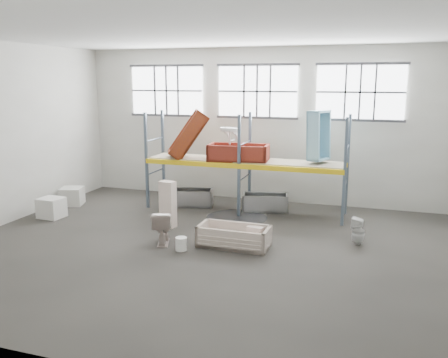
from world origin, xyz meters
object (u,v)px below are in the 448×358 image
at_px(bucket, 181,244).
at_px(steel_tub_left, 190,198).
at_px(cistern_tall, 168,204).
at_px(carton_near, 51,208).
at_px(toilet_beige, 163,227).
at_px(steel_tub_right, 265,202).
at_px(blue_tub_upright, 319,136).
at_px(rust_tub_flat, 238,153).
at_px(bathtub_beige, 234,236).
at_px(toilet_white, 358,231).

bearing_deg(bucket, steel_tub_left, 109.34).
height_order(cistern_tall, steel_tub_left, cistern_tall).
distance_m(cistern_tall, carton_near, 3.67).
bearing_deg(toilet_beige, carton_near, -34.07).
bearing_deg(steel_tub_right, blue_tub_upright, -4.45).
bearing_deg(steel_tub_right, toilet_beige, -114.72).
relative_size(steel_tub_left, carton_near, 2.12).
height_order(toilet_beige, steel_tub_right, toilet_beige).
distance_m(rust_tub_flat, carton_near, 5.75).
distance_m(bucket, carton_near, 4.89).
distance_m(blue_tub_upright, bucket, 5.24).
xyz_separation_m(cistern_tall, blue_tub_upright, (3.71, 2.35, 1.75)).
relative_size(steel_tub_right, carton_near, 2.03).
bearing_deg(bucket, bathtub_beige, 31.00).
xyz_separation_m(toilet_beige, toilet_white, (4.60, 1.41, -0.07)).
bearing_deg(cistern_tall, toilet_beige, -60.85).
height_order(toilet_white, steel_tub_left, toilet_white).
bearing_deg(rust_tub_flat, steel_tub_right, 25.28).
bearing_deg(steel_tub_left, blue_tub_upright, 1.38).
relative_size(toilet_beige, rust_tub_flat, 0.47).
height_order(toilet_beige, rust_tub_flat, rust_tub_flat).
relative_size(rust_tub_flat, blue_tub_upright, 1.25).
xyz_separation_m(toilet_white, bucket, (-3.96, -1.73, -0.18)).
bearing_deg(carton_near, bathtub_beige, -6.59).
bearing_deg(rust_tub_flat, toilet_white, -28.17).
xyz_separation_m(bathtub_beige, bucket, (-1.11, -0.66, -0.09)).
distance_m(bathtub_beige, cistern_tall, 2.38).
xyz_separation_m(steel_tub_left, steel_tub_right, (2.42, 0.22, -0.01)).
bearing_deg(rust_tub_flat, steel_tub_left, 175.09).
height_order(toilet_beige, carton_near, toilet_beige).
relative_size(cistern_tall, carton_near, 1.88).
distance_m(bathtub_beige, steel_tub_right, 3.39).
height_order(bathtub_beige, carton_near, carton_near).
distance_m(steel_tub_left, rust_tub_flat, 2.28).
bearing_deg(bucket, cistern_tall, 123.96).
xyz_separation_m(bathtub_beige, toilet_white, (2.86, 1.07, 0.09)).
relative_size(toilet_white, rust_tub_flat, 0.38).
bearing_deg(cistern_tall, carton_near, -166.04).
height_order(bathtub_beige, toilet_white, toilet_white).
bearing_deg(rust_tub_flat, blue_tub_upright, 5.84).
xyz_separation_m(blue_tub_upright, bucket, (-2.65, -3.93, -2.24)).
bearing_deg(steel_tub_right, steel_tub_left, -174.85).
xyz_separation_m(toilet_white, blue_tub_upright, (-1.31, 2.19, 2.05)).
bearing_deg(rust_tub_flat, carton_near, -154.88).
height_order(rust_tub_flat, carton_near, rust_tub_flat).
relative_size(bathtub_beige, steel_tub_right, 1.25).
distance_m(cistern_tall, rust_tub_flat, 2.78).
bearing_deg(cistern_tall, bathtub_beige, -12.56).
bearing_deg(blue_tub_upright, rust_tub_flat, -174.16).
xyz_separation_m(rust_tub_flat, blue_tub_upright, (2.33, 0.24, 0.57)).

